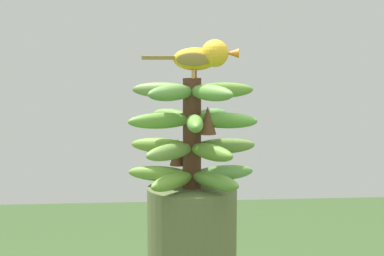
{
  "coord_description": "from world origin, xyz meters",
  "views": [
    {
      "loc": [
        0.11,
        1.32,
        1.33
      ],
      "look_at": [
        0.0,
        0.0,
        1.16
      ],
      "focal_mm": 59.42,
      "sensor_mm": 36.0,
      "label": 1
    }
  ],
  "objects": [
    {
      "name": "perched_bird",
      "position": [
        -0.02,
        0.01,
        1.31
      ],
      "size": [
        0.2,
        0.07,
        0.08
      ],
      "color": "#C68933",
      "rests_on": "banana_bunch"
    },
    {
      "name": "banana_bunch",
      "position": [
        -0.0,
        -0.0,
        1.15
      ],
      "size": [
        0.28,
        0.28,
        0.23
      ],
      "color": "#4C2D1E",
      "rests_on": "banana_tree"
    }
  ]
}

